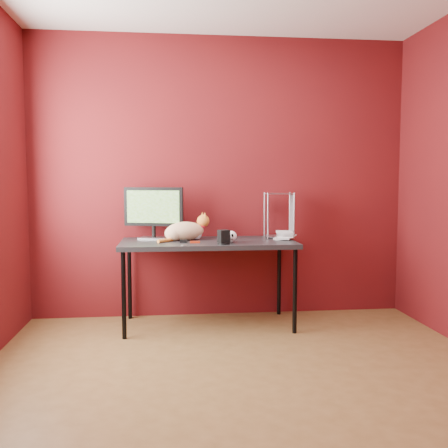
{
  "coord_description": "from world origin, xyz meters",
  "views": [
    {
      "loc": [
        -0.48,
        -2.91,
        1.27
      ],
      "look_at": [
        -0.03,
        1.15,
        0.91
      ],
      "focal_mm": 40.0,
      "sensor_mm": 36.0,
      "label": 1
    }
  ],
  "objects": [
    {
      "name": "cat",
      "position": [
        -0.34,
        1.43,
        0.83
      ],
      "size": [
        0.46,
        0.33,
        0.24
      ],
      "rotation": [
        0.0,
        0.0,
        0.35
      ],
      "color": "orange",
      "rests_on": "desk"
    },
    {
      "name": "washer",
      "position": [
        -0.37,
        1.08,
        0.75
      ],
      "size": [
        0.05,
        0.05,
        0.0
      ],
      "primitive_type": "cylinder",
      "color": "#A2A2A7",
      "rests_on": "desk"
    },
    {
      "name": "book_stack",
      "position": [
        0.48,
        1.46,
        1.15
      ],
      "size": [
        0.23,
        0.25,
        0.8
      ],
      "rotation": [
        0.0,
        0.0,
        -0.3
      ],
      "color": "beige",
      "rests_on": "desk"
    },
    {
      "name": "speaker",
      "position": [
        -0.04,
        1.12,
        0.81
      ],
      "size": [
        0.11,
        0.1,
        0.12
      ],
      "rotation": [
        0.0,
        0.0,
        0.35
      ],
      "color": "black",
      "rests_on": "desk"
    },
    {
      "name": "monitor",
      "position": [
        -0.62,
        1.54,
        1.01
      ],
      "size": [
        0.52,
        0.23,
        0.46
      ],
      "rotation": [
        0.0,
        0.0,
        -0.27
      ],
      "color": "#A2A2A7",
      "rests_on": "desk"
    },
    {
      "name": "pocket_knife",
      "position": [
        -0.27,
        1.22,
        0.76
      ],
      "size": [
        0.08,
        0.02,
        0.02
      ],
      "primitive_type": "cube",
      "rotation": [
        0.0,
        0.0,
        -0.01
      ],
      "color": "#A0230C",
      "rests_on": "desk"
    },
    {
      "name": "skull_mug",
      "position": [
        0.03,
        1.23,
        0.8
      ],
      "size": [
        0.1,
        0.11,
        0.1
      ],
      "rotation": [
        0.0,
        0.0,
        -0.35
      ],
      "color": "white",
      "rests_on": "desk"
    },
    {
      "name": "room",
      "position": [
        0.0,
        0.0,
        1.45
      ],
      "size": [
        3.52,
        3.52,
        2.61
      ],
      "color": "brown",
      "rests_on": "ground"
    },
    {
      "name": "black_gadget",
      "position": [
        -0.36,
        1.26,
        0.76
      ],
      "size": [
        0.06,
        0.04,
        0.03
      ],
      "primitive_type": "cube",
      "rotation": [
        0.0,
        0.0,
        -0.14
      ],
      "color": "black",
      "rests_on": "desk"
    },
    {
      "name": "desk",
      "position": [
        -0.15,
        1.37,
        0.7
      ],
      "size": [
        1.5,
        0.7,
        0.75
      ],
      "color": "black",
      "rests_on": "ground"
    },
    {
      "name": "wire_rack",
      "position": [
        0.52,
        1.56,
        0.96
      ],
      "size": [
        0.25,
        0.21,
        0.41
      ],
      "rotation": [
        0.0,
        0.0,
        -0.03
      ],
      "color": "#A2A2A7",
      "rests_on": "desk"
    }
  ]
}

